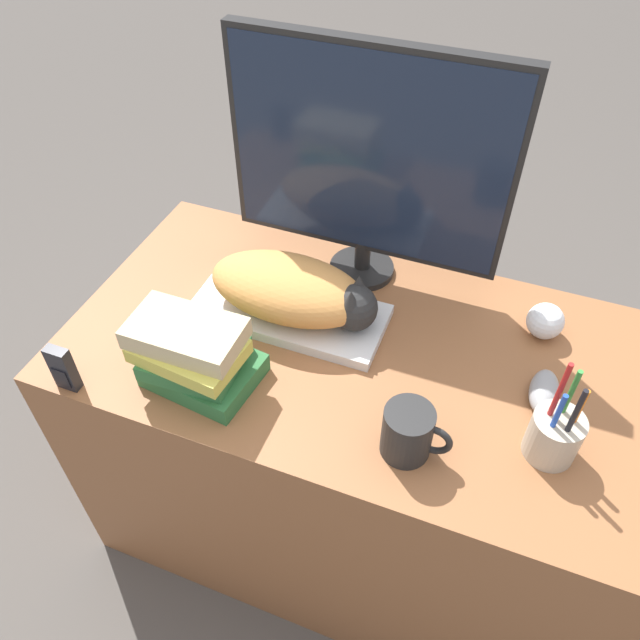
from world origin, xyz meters
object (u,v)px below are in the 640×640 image
(keyboard, at_px, (289,312))
(computer_mouse, at_px, (544,392))
(pen_cup, at_px, (555,434))
(baseball, at_px, (545,321))
(cat, at_px, (296,290))
(book_stack, at_px, (194,355))
(monitor, at_px, (368,161))
(coffee_mug, at_px, (409,432))
(phone, at_px, (63,369))

(keyboard, height_order, computer_mouse, computer_mouse)
(keyboard, distance_m, pen_cup, 0.57)
(pen_cup, height_order, baseball, pen_cup)
(cat, relative_size, book_stack, 1.56)
(keyboard, distance_m, monitor, 0.35)
(keyboard, height_order, coffee_mug, coffee_mug)
(cat, xyz_separation_m, monitor, (0.08, 0.19, 0.21))
(monitor, bearing_deg, book_stack, -114.88)
(coffee_mug, bearing_deg, pen_cup, 20.24)
(cat, bearing_deg, pen_cup, -15.29)
(book_stack, bearing_deg, phone, -154.60)
(cat, distance_m, book_stack, 0.25)
(keyboard, height_order, book_stack, book_stack)
(computer_mouse, relative_size, coffee_mug, 0.87)
(keyboard, bearing_deg, book_stack, -113.44)
(phone, bearing_deg, coffee_mug, 8.37)
(computer_mouse, height_order, phone, phone)
(coffee_mug, xyz_separation_m, phone, (-0.64, -0.09, -0.00))
(keyboard, distance_m, book_stack, 0.25)
(phone, bearing_deg, computer_mouse, 19.16)
(keyboard, xyz_separation_m, cat, (0.02, 0.00, 0.07))
(coffee_mug, distance_m, phone, 0.65)
(cat, height_order, baseball, cat)
(cat, distance_m, coffee_mug, 0.38)
(monitor, bearing_deg, cat, -112.17)
(computer_mouse, relative_size, phone, 1.05)
(cat, xyz_separation_m, computer_mouse, (0.51, -0.03, -0.06))
(keyboard, height_order, pen_cup, pen_cup)
(coffee_mug, bearing_deg, book_stack, 178.42)
(coffee_mug, distance_m, book_stack, 0.42)
(cat, relative_size, phone, 3.53)
(baseball, height_order, phone, phone)
(keyboard, bearing_deg, coffee_mug, -35.76)
(keyboard, distance_m, phone, 0.46)
(phone, bearing_deg, keyboard, 45.71)
(pen_cup, bearing_deg, monitor, 143.32)
(computer_mouse, xyz_separation_m, book_stack, (-0.62, -0.19, 0.05))
(monitor, xyz_separation_m, phone, (-0.41, -0.52, -0.24))
(pen_cup, xyz_separation_m, baseball, (-0.05, 0.29, -0.01))
(pen_cup, xyz_separation_m, phone, (-0.87, -0.18, -0.00))
(monitor, bearing_deg, baseball, -7.33)
(pen_cup, bearing_deg, book_stack, -173.51)
(coffee_mug, xyz_separation_m, baseball, (0.19, 0.37, -0.01))
(keyboard, xyz_separation_m, coffee_mug, (0.32, -0.23, 0.04))
(pen_cup, bearing_deg, phone, -168.36)
(computer_mouse, height_order, coffee_mug, coffee_mug)
(monitor, height_order, baseball, monitor)
(baseball, bearing_deg, coffee_mug, -116.43)
(book_stack, bearing_deg, baseball, 30.94)
(baseball, bearing_deg, monitor, 172.67)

